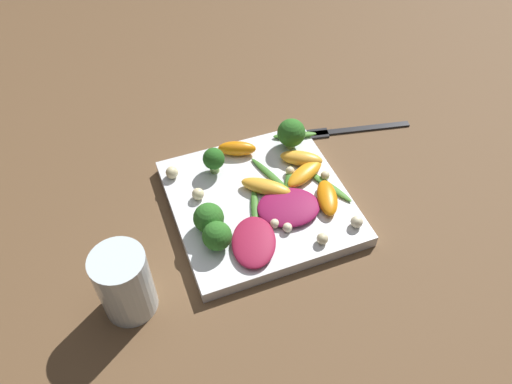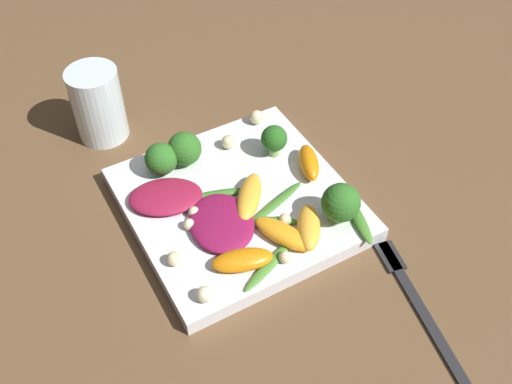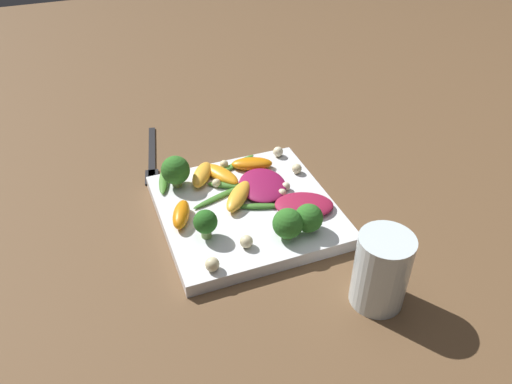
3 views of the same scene
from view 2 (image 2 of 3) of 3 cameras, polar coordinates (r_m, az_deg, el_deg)
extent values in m
plane|color=brown|center=(0.70, -1.65, -1.63)|extent=(2.40, 2.40, 0.00)
cube|color=white|center=(0.69, -1.67, -1.10)|extent=(0.24, 0.24, 0.02)
cylinder|color=silver|center=(0.79, -14.83, 8.07)|extent=(0.06, 0.06, 0.10)
cube|color=#262628|center=(0.64, 15.48, -10.65)|extent=(0.18, 0.05, 0.01)
cube|color=#262628|center=(0.67, 12.67, -5.94)|extent=(0.04, 0.03, 0.01)
ellipsoid|color=maroon|center=(0.65, -3.30, -2.93)|extent=(0.10, 0.09, 0.01)
ellipsoid|color=maroon|center=(0.68, -8.60, -0.44)|extent=(0.08, 0.10, 0.01)
ellipsoid|color=#FCAD33|center=(0.65, 5.04, -3.35)|extent=(0.07, 0.05, 0.02)
ellipsoid|color=orange|center=(0.71, 5.10, 2.76)|extent=(0.06, 0.04, 0.02)
ellipsoid|color=orange|center=(0.62, -1.29, -6.50)|extent=(0.05, 0.07, 0.02)
ellipsoid|color=orange|center=(0.64, 2.58, -4.01)|extent=(0.07, 0.05, 0.02)
ellipsoid|color=#FCAD33|center=(0.67, -0.65, -0.48)|extent=(0.07, 0.07, 0.02)
cylinder|color=#7A9E51|center=(0.66, 7.91, -2.15)|extent=(0.01, 0.01, 0.02)
sphere|color=#2D6B23|center=(0.65, 8.09, -1.01)|extent=(0.04, 0.04, 0.04)
cylinder|color=#84AD5B|center=(0.72, -8.89, 2.20)|extent=(0.01, 0.01, 0.01)
sphere|color=#2D6B23|center=(0.71, -9.04, 3.13)|extent=(0.04, 0.04, 0.04)
cylinder|color=#84AD5B|center=(0.73, -6.71, 3.14)|extent=(0.02, 0.02, 0.01)
sphere|color=#2D6B23|center=(0.71, -6.83, 4.12)|extent=(0.04, 0.04, 0.04)
cylinder|color=#84AD5B|center=(0.73, 1.70, 4.13)|extent=(0.01, 0.01, 0.02)
sphere|color=#26601E|center=(0.72, 1.73, 5.13)|extent=(0.03, 0.03, 0.03)
ellipsoid|color=#3D7528|center=(0.66, 0.98, -2.86)|extent=(0.04, 0.07, 0.01)
ellipsoid|color=#47842D|center=(0.67, 9.82, -2.68)|extent=(0.07, 0.03, 0.01)
ellipsoid|color=#47842D|center=(0.62, 1.31, -6.91)|extent=(0.04, 0.08, 0.01)
ellipsoid|color=#3D7528|center=(0.69, -3.39, -0.14)|extent=(0.03, 0.07, 0.01)
ellipsoid|color=#3D7528|center=(0.68, 1.91, -1.05)|extent=(0.04, 0.09, 0.01)
sphere|color=beige|center=(0.77, 0.05, 7.14)|extent=(0.02, 0.02, 0.02)
sphere|color=beige|center=(0.60, -4.93, -9.68)|extent=(0.02, 0.02, 0.02)
sphere|color=beige|center=(0.63, -7.84, -6.32)|extent=(0.02, 0.02, 0.02)
sphere|color=beige|center=(0.62, 2.77, -6.22)|extent=(0.01, 0.01, 0.01)
sphere|color=beige|center=(0.74, -2.65, 4.78)|extent=(0.02, 0.02, 0.02)
sphere|color=beige|center=(0.66, -5.94, -1.90)|extent=(0.01, 0.01, 0.01)
sphere|color=beige|center=(0.65, 2.76, -2.60)|extent=(0.01, 0.01, 0.01)
sphere|color=beige|center=(0.65, -6.38, -3.08)|extent=(0.01, 0.01, 0.01)
camera|label=1|loc=(0.62, -62.24, 29.78)|focal=35.00mm
camera|label=3|loc=(1.02, -8.96, 43.44)|focal=35.00mm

